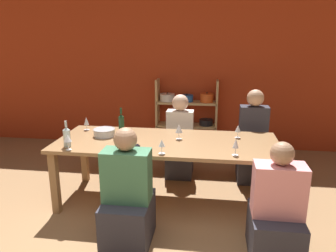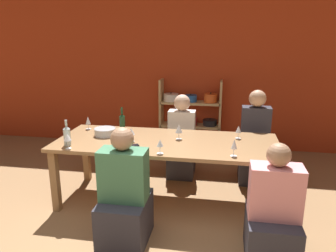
{
  "view_description": "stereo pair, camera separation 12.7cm",
  "coord_description": "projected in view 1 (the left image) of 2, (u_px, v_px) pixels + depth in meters",
  "views": [
    {
      "loc": [
        0.67,
        -1.83,
        1.92
      ],
      "look_at": [
        0.17,
        1.8,
        0.91
      ],
      "focal_mm": 35.0,
      "sensor_mm": 36.0,
      "label": 1
    },
    {
      "loc": [
        0.8,
        -1.81,
        1.92
      ],
      "look_at": [
        0.17,
        1.8,
        0.91
      ],
      "focal_mm": 35.0,
      "sensor_mm": 36.0,
      "label": 2
    }
  ],
  "objects": [
    {
      "name": "wine_bottle_green",
      "position": [
        67.0,
        136.0,
        3.53
      ],
      "size": [
        0.08,
        0.08,
        0.29
      ],
      "color": "#B2C6C1",
      "rests_on": "dining_table"
    },
    {
      "name": "wine_bottle_dark",
      "position": [
        121.0,
        123.0,
        4.02
      ],
      "size": [
        0.07,
        0.07,
        0.32
      ],
      "color": "#19381E",
      "rests_on": "dining_table"
    },
    {
      "name": "shelf_unit",
      "position": [
        187.0,
        120.0,
        5.64
      ],
      "size": [
        1.05,
        0.3,
        1.21
      ],
      "color": "tan",
      "rests_on": "ground_plane"
    },
    {
      "name": "mixing_bowl",
      "position": [
        104.0,
        132.0,
        3.91
      ],
      "size": [
        0.26,
        0.26,
        0.09
      ],
      "color": "#B7BABC",
      "rests_on": "dining_table"
    },
    {
      "name": "wine_glass_empty_b",
      "position": [
        179.0,
        129.0,
        3.78
      ],
      "size": [
        0.08,
        0.08,
        0.18
      ],
      "color": "white",
      "rests_on": "dining_table"
    },
    {
      "name": "wall_back_red",
      "position": [
        174.0,
        70.0,
        5.65
      ],
      "size": [
        8.8,
        0.06,
        2.7
      ],
      "color": "#B23819",
      "rests_on": "ground_plane"
    },
    {
      "name": "dining_table",
      "position": [
        167.0,
        147.0,
        3.77
      ],
      "size": [
        2.53,
        1.01,
        0.76
      ],
      "color": "olive",
      "rests_on": "ground_plane"
    },
    {
      "name": "person_far_b",
      "position": [
        180.0,
        145.0,
        4.59
      ],
      "size": [
        0.37,
        0.46,
        1.16
      ],
      "rotation": [
        0.0,
        0.0,
        3.14
      ],
      "color": "#2D2D38",
      "rests_on": "ground_plane"
    },
    {
      "name": "person_far_a",
      "position": [
        252.0,
        147.0,
        4.42
      ],
      "size": [
        0.37,
        0.46,
        1.25
      ],
      "rotation": [
        0.0,
        0.0,
        3.14
      ],
      "color": "#2D2D38",
      "rests_on": "ground_plane"
    },
    {
      "name": "person_near_a",
      "position": [
        276.0,
        217.0,
        2.87
      ],
      "size": [
        0.44,
        0.54,
        1.08
      ],
      "color": "#2D2D38",
      "rests_on": "ground_plane"
    },
    {
      "name": "wine_glass_red_a",
      "position": [
        238.0,
        129.0,
        3.83
      ],
      "size": [
        0.07,
        0.07,
        0.16
      ],
      "color": "white",
      "rests_on": "dining_table"
    },
    {
      "name": "wine_glass_white_d",
      "position": [
        86.0,
        122.0,
        4.15
      ],
      "size": [
        0.07,
        0.07,
        0.17
      ],
      "color": "white",
      "rests_on": "dining_table"
    },
    {
      "name": "person_near_b",
      "position": [
        128.0,
        203.0,
        3.07
      ],
      "size": [
        0.44,
        0.55,
        1.14
      ],
      "color": "#2D2D38",
      "rests_on": "ground_plane"
    },
    {
      "name": "wine_glass_white_b",
      "position": [
        236.0,
        144.0,
        3.26
      ],
      "size": [
        0.07,
        0.07,
        0.18
      ],
      "color": "white",
      "rests_on": "dining_table"
    },
    {
      "name": "cell_phone",
      "position": [
        133.0,
        146.0,
        3.56
      ],
      "size": [
        0.16,
        0.14,
        0.01
      ],
      "color": "black",
      "rests_on": "dining_table"
    },
    {
      "name": "wine_glass_empty_a",
      "position": [
        162.0,
        144.0,
        3.31
      ],
      "size": [
        0.07,
        0.07,
        0.15
      ],
      "color": "white",
      "rests_on": "dining_table"
    },
    {
      "name": "wine_glass_white_a",
      "position": [
        131.0,
        132.0,
        3.68
      ],
      "size": [
        0.08,
        0.08,
        0.16
      ],
      "color": "white",
      "rests_on": "dining_table"
    },
    {
      "name": "wine_glass_white_c",
      "position": [
        68.0,
        139.0,
        3.42
      ],
      "size": [
        0.08,
        0.08,
        0.16
      ],
      "color": "white",
      "rests_on": "dining_table"
    }
  ]
}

